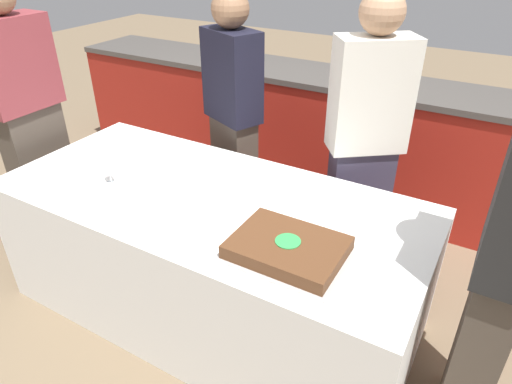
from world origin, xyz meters
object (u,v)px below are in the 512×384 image
(person_cutting_cake, at_px, (365,145))
(person_standing_back, at_px, (233,120))
(plate_stack, at_px, (124,156))
(person_seated_left, at_px, (30,124))
(wine_glass, at_px, (108,164))
(cake, at_px, (288,248))
(person_seated_right, at_px, (510,256))

(person_cutting_cake, bearing_deg, person_standing_back, -37.13)
(plate_stack, height_order, person_seated_left, person_seated_left)
(person_cutting_cake, xyz_separation_m, person_seated_left, (-1.80, -0.69, -0.00))
(wine_glass, relative_size, person_standing_back, 0.11)
(person_standing_back, bearing_deg, wine_glass, 100.90)
(plate_stack, relative_size, person_seated_left, 0.12)
(plate_stack, relative_size, wine_glass, 1.21)
(cake, relative_size, person_seated_right, 0.28)
(person_standing_back, bearing_deg, person_seated_left, 58.99)
(cake, bearing_deg, plate_stack, 166.62)
(plate_stack, bearing_deg, person_seated_right, -1.86)
(plate_stack, relative_size, person_seated_right, 0.12)
(plate_stack, distance_m, wine_glass, 0.25)
(cake, relative_size, wine_glass, 2.81)
(cake, relative_size, person_standing_back, 0.30)
(wine_glass, bearing_deg, person_seated_left, 169.35)
(wine_glass, xyz_separation_m, person_cutting_cake, (1.01, 0.84, 0.00))
(person_seated_right, height_order, person_standing_back, person_seated_right)
(person_cutting_cake, height_order, person_seated_right, person_seated_right)
(plate_stack, xyz_separation_m, person_cutting_cake, (1.12, 0.63, 0.07))
(person_cutting_cake, bearing_deg, person_seated_right, 99.81)
(wine_glass, distance_m, person_seated_left, 0.80)
(cake, bearing_deg, person_seated_left, 173.43)
(plate_stack, xyz_separation_m, person_seated_left, (-0.67, -0.06, 0.07))
(person_seated_left, bearing_deg, person_standing_back, -54.37)
(person_cutting_cake, height_order, person_standing_back, person_cutting_cake)
(plate_stack, bearing_deg, wine_glass, -61.55)
(person_standing_back, bearing_deg, person_seated_right, 179.47)
(cake, xyz_separation_m, person_seated_right, (0.74, 0.21, 0.11))
(cake, bearing_deg, person_cutting_cake, 90.00)
(wine_glass, relative_size, person_cutting_cake, 0.10)
(cake, height_order, person_standing_back, person_standing_back)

